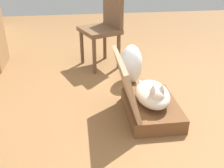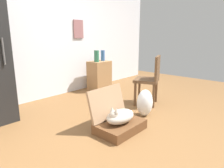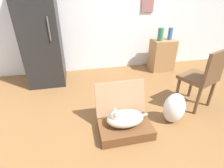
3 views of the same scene
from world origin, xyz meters
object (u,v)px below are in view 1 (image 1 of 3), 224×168
(plastic_bag_white, at_px, (131,64))
(chair, at_px, (104,26))
(cat, at_px, (153,94))
(suitcase_base, at_px, (151,109))

(plastic_bag_white, relative_size, chair, 0.47)
(cat, xyz_separation_m, plastic_bag_white, (0.68, 0.05, -0.00))
(cat, relative_size, plastic_bag_white, 1.24)
(suitcase_base, distance_m, chair, 1.29)
(suitcase_base, bearing_deg, plastic_bag_white, 4.60)
(plastic_bag_white, distance_m, chair, 0.63)
(suitcase_base, distance_m, cat, 0.15)
(suitcase_base, xyz_separation_m, chair, (1.18, 0.29, 0.43))
(suitcase_base, relative_size, cat, 1.21)
(plastic_bag_white, height_order, chair, chair)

